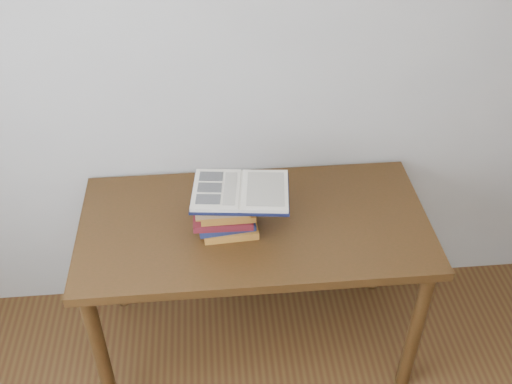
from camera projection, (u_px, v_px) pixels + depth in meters
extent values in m
cube|color=#ACA9A3|center=(263.00, 50.00, 2.32)|extent=(3.50, 0.04, 2.60)
cube|color=#402310|center=(254.00, 225.00, 2.39)|extent=(1.39, 0.69, 0.04)
cylinder|color=#402310|center=(100.00, 354.00, 2.35)|extent=(0.06, 0.06, 0.70)
cylinder|color=#402310|center=(415.00, 331.00, 2.44)|extent=(0.06, 0.06, 0.70)
cylinder|color=#402310|center=(114.00, 252.00, 2.80)|extent=(0.06, 0.06, 0.70)
cylinder|color=#402310|center=(380.00, 235.00, 2.89)|extent=(0.06, 0.06, 0.70)
cube|color=#B37228|center=(230.00, 227.00, 2.33)|extent=(0.22, 0.16, 0.03)
cube|color=navy|center=(226.00, 221.00, 2.31)|extent=(0.23, 0.16, 0.03)
cube|color=maroon|center=(223.00, 213.00, 2.30)|extent=(0.23, 0.19, 0.03)
cube|color=#B37228|center=(227.00, 208.00, 2.28)|extent=(0.21, 0.16, 0.03)
cube|color=#B37228|center=(224.00, 205.00, 2.25)|extent=(0.21, 0.17, 0.03)
cube|color=tan|center=(222.00, 200.00, 2.23)|extent=(0.21, 0.18, 0.03)
cube|color=black|center=(241.00, 193.00, 2.23)|extent=(0.39, 0.29, 0.01)
cube|color=beige|center=(216.00, 190.00, 2.22)|extent=(0.20, 0.26, 0.02)
cube|color=beige|center=(265.00, 191.00, 2.22)|extent=(0.20, 0.26, 0.02)
cylinder|color=beige|center=(240.00, 191.00, 2.22)|extent=(0.04, 0.24, 0.01)
cube|color=black|center=(211.00, 176.00, 2.27)|extent=(0.10, 0.07, 0.00)
cube|color=black|center=(210.00, 187.00, 2.22)|extent=(0.10, 0.07, 0.00)
cube|color=black|center=(208.00, 199.00, 2.17)|extent=(0.10, 0.07, 0.00)
cube|color=beige|center=(230.00, 188.00, 2.22)|extent=(0.07, 0.20, 0.00)
cube|color=beige|center=(266.00, 189.00, 2.21)|extent=(0.16, 0.21, 0.00)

